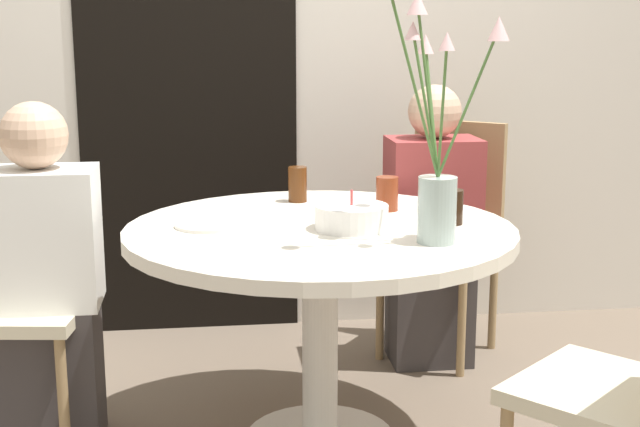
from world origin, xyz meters
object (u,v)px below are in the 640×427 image
object	(u,v)px
side_plate	(210,225)
drink_glass_2	(298,184)
flower_vase	(437,152)
person_guest	(44,290)
drink_glass_1	(450,207)
chair_near_front	(448,223)
drink_glass_0	(387,194)
person_woman	(431,235)
birthday_cake	(351,217)

from	to	relation	value
side_plate	drink_glass_2	distance (m)	0.46
flower_vase	person_guest	bearing A→B (deg)	162.85
flower_vase	drink_glass_1	world-z (taller)	flower_vase
chair_near_front	drink_glass_1	xyz separation A→B (m)	(-0.22, -0.80, 0.24)
drink_glass_2	person_guest	bearing A→B (deg)	-161.26
chair_near_front	drink_glass_1	bearing A→B (deg)	-67.45
flower_vase	drink_glass_0	distance (m)	0.48
drink_glass_2	person_woman	size ratio (longest dim) A/B	0.11
birthday_cake	person_woman	world-z (taller)	person_woman
chair_near_front	side_plate	size ratio (longest dim) A/B	4.33
drink_glass_2	person_guest	world-z (taller)	person_guest
side_plate	chair_near_front	bearing A→B (deg)	38.33
flower_vase	birthday_cake	bearing A→B (deg)	137.46
flower_vase	person_guest	xyz separation A→B (m)	(-1.12, 0.35, -0.45)
chair_near_front	side_plate	world-z (taller)	chair_near_front
drink_glass_0	drink_glass_1	bearing A→B (deg)	-55.64
birthday_cake	drink_glass_1	size ratio (longest dim) A/B	2.07
side_plate	person_woman	size ratio (longest dim) A/B	0.20
flower_vase	side_plate	bearing A→B (deg)	155.73
chair_near_front	drink_glass_0	size ratio (longest dim) A/B	8.34
drink_glass_2	person_guest	xyz separation A→B (m)	(-0.81, -0.27, -0.26)
drink_glass_2	birthday_cake	bearing A→B (deg)	-75.19
drink_glass_2	person_woman	xyz separation A→B (m)	(0.54, 0.28, -0.26)
drink_glass_1	drink_glass_2	world-z (taller)	drink_glass_2
drink_glass_2	person_guest	size ratio (longest dim) A/B	0.11
chair_near_front	birthday_cake	size ratio (longest dim) A/B	4.24
side_plate	person_guest	distance (m)	0.55
drink_glass_1	person_guest	world-z (taller)	person_guest
person_woman	drink_glass_2	bearing A→B (deg)	-153.13
side_plate	person_woman	world-z (taller)	person_woman
drink_glass_2	drink_glass_0	bearing A→B (deg)	-33.65
drink_glass_0	person_woman	size ratio (longest dim) A/B	0.10
side_plate	person_guest	size ratio (longest dim) A/B	0.20
drink_glass_0	person_woman	xyz separation A→B (m)	(0.27, 0.46, -0.25)
side_plate	drink_glass_2	size ratio (longest dim) A/B	1.78
drink_glass_0	side_plate	bearing A→B (deg)	-164.29
birthday_cake	person_woman	distance (m)	0.86
drink_glass_1	drink_glass_2	size ratio (longest dim) A/B	0.88
flower_vase	person_woman	bearing A→B (deg)	75.88
chair_near_front	person_woman	xyz separation A→B (m)	(-0.10, -0.13, -0.01)
birthday_cake	flower_vase	xyz separation A→B (m)	(0.20, -0.19, 0.22)
chair_near_front	drink_glass_2	world-z (taller)	chair_near_front
drink_glass_1	person_woman	xyz separation A→B (m)	(0.12, 0.67, -0.25)
drink_glass_1	person_guest	distance (m)	1.26
chair_near_front	person_guest	xyz separation A→B (m)	(-1.45, -0.67, -0.01)
person_guest	chair_near_front	bearing A→B (deg)	24.99
side_plate	birthday_cake	bearing A→B (deg)	-12.48
drink_glass_0	chair_near_front	bearing A→B (deg)	57.66
drink_glass_0	drink_glass_2	distance (m)	0.33
flower_vase	person_woman	distance (m)	1.03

